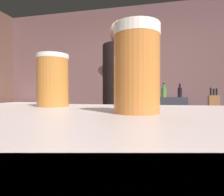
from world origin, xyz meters
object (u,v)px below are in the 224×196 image
at_px(mini_fridge, 21,129).
at_px(bottle_soy, 180,92).
at_px(knife_block, 214,104).
at_px(pint_glass_far, 53,81).
at_px(pint_glass_near, 137,69).
at_px(bottle_vinegar, 164,92).
at_px(mixing_bowl, 118,112).
at_px(bottle_hot_sauce, 137,91).
at_px(bartender, 122,105).
at_px(chefs_knife, 156,114).

bearing_deg(mini_fridge, bottle_soy, 1.77).
relative_size(knife_block, pint_glass_far, 2.10).
relative_size(pint_glass_near, bottle_vinegar, 0.64).
xyz_separation_m(knife_block, bottle_soy, (-0.23, 0.98, 0.15)).
relative_size(mixing_bowl, pint_glass_near, 1.19).
distance_m(pint_glass_far, bottle_hot_sauce, 2.92).
bearing_deg(bartender, pint_glass_near, -179.03).
relative_size(chefs_knife, bottle_hot_sauce, 0.90).
relative_size(mixing_bowl, bottle_hot_sauce, 0.63).
relative_size(mini_fridge, bottle_vinegar, 4.37).
bearing_deg(bottle_soy, chefs_knife, -107.12).
height_order(knife_block, mixing_bowl, knife_block).
height_order(bartender, bottle_vinegar, bartender).
height_order(pint_glass_far, bottle_hot_sauce, bottle_hot_sauce).
bearing_deg(bartender, bottle_soy, -32.19).
bearing_deg(bottle_hot_sauce, mini_fridge, -173.42).
height_order(bartender, knife_block, bartender).
xyz_separation_m(bartender, bottle_soy, (0.63, 1.55, 0.14)).
distance_m(bartender, pint_glass_near, 1.39).
bearing_deg(bottle_soy, mini_fridge, -178.23).
relative_size(mini_fridge, bartender, 0.55).
height_order(bottle_vinegar, bottle_hot_sauce, bottle_hot_sauce).
bearing_deg(pint_glass_far, bottle_soy, 77.78).
bearing_deg(bottle_hot_sauce, knife_block, -51.11).
distance_m(mini_fridge, bartender, 2.64).
height_order(pint_glass_near, bottle_hot_sauce, bottle_hot_sauce).
bearing_deg(mini_fridge, bartender, -34.48).
xyz_separation_m(mini_fridge, pint_glass_far, (2.17, -2.68, 0.66)).
bearing_deg(chefs_knife, pint_glass_far, -112.97).
distance_m(bartender, chefs_knife, 0.50).
relative_size(mini_fridge, bottle_soy, 4.48).
distance_m(chefs_knife, bottle_hot_sauce, 1.37).
bearing_deg(bottle_vinegar, mixing_bowl, -113.93).
distance_m(mixing_bowl, chefs_knife, 0.40).
relative_size(bartender, chefs_knife, 7.29).
bearing_deg(bottle_soy, pint_glass_near, -97.22).
relative_size(mixing_bowl, pint_glass_far, 1.26).
relative_size(bartender, bottle_soy, 8.11).
xyz_separation_m(knife_block, bottle_vinegar, (-0.47, 0.98, 0.15)).
xyz_separation_m(knife_block, chefs_knife, (-0.59, -0.17, -0.10)).
bearing_deg(knife_block, mini_fridge, 163.46).
bearing_deg(knife_block, chefs_knife, -163.94).
bearing_deg(bartender, mini_fridge, 45.50).
relative_size(bartender, bottle_hot_sauce, 6.53).
height_order(knife_block, chefs_knife, knife_block).
distance_m(chefs_knife, bottle_vinegar, 1.18).
xyz_separation_m(chefs_knife, pint_glass_far, (-0.25, -1.62, 0.23)).
relative_size(bartender, bottle_vinegar, 7.90).
bearing_deg(mini_fridge, pint_glass_near, -49.64).
height_order(pint_glass_near, pint_glass_far, pint_glass_near).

